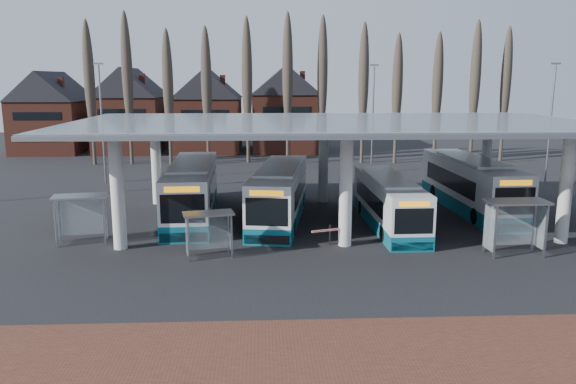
{
  "coord_description": "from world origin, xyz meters",
  "views": [
    {
      "loc": [
        -4.44,
        -26.56,
        8.88
      ],
      "look_at": [
        -2.87,
        7.0,
        2.07
      ],
      "focal_mm": 35.0,
      "sensor_mm": 36.0,
      "label": 1
    }
  ],
  "objects_px": {
    "bus_1": "(280,194)",
    "shelter_1": "(208,224)",
    "bus_0": "(192,191)",
    "bus_2": "(388,203)",
    "shelter_0": "(81,208)",
    "bus_3": "(470,185)",
    "shelter_2": "(515,215)"
  },
  "relations": [
    {
      "from": "bus_0",
      "to": "shelter_0",
      "type": "xyz_separation_m",
      "value": [
        -5.33,
        -5.84,
        0.26
      ]
    },
    {
      "from": "shelter_0",
      "to": "shelter_1",
      "type": "xyz_separation_m",
      "value": [
        7.18,
        -2.88,
        -0.25
      ]
    },
    {
      "from": "bus_0",
      "to": "shelter_0",
      "type": "bearing_deg",
      "value": -134.78
    },
    {
      "from": "bus_0",
      "to": "bus_2",
      "type": "bearing_deg",
      "value": -16.37
    },
    {
      "from": "bus_1",
      "to": "shelter_1",
      "type": "distance_m",
      "value": 8.66
    },
    {
      "from": "shelter_0",
      "to": "bus_0",
      "type": "bearing_deg",
      "value": 37.93
    },
    {
      "from": "bus_1",
      "to": "bus_2",
      "type": "xyz_separation_m",
      "value": [
        6.59,
        -2.1,
        -0.18
      ]
    },
    {
      "from": "bus_2",
      "to": "shelter_2",
      "type": "bearing_deg",
      "value": -50.01
    },
    {
      "from": "bus_3",
      "to": "bus_0",
      "type": "bearing_deg",
      "value": -178.31
    },
    {
      "from": "shelter_0",
      "to": "shelter_1",
      "type": "height_order",
      "value": "shelter_0"
    },
    {
      "from": "bus_1",
      "to": "shelter_1",
      "type": "relative_size",
      "value": 4.64
    },
    {
      "from": "bus_0",
      "to": "bus_1",
      "type": "distance_m",
      "value": 5.78
    },
    {
      "from": "bus_1",
      "to": "shelter_0",
      "type": "distance_m",
      "value": 12.06
    },
    {
      "from": "bus_1",
      "to": "bus_2",
      "type": "bearing_deg",
      "value": -9.39
    },
    {
      "from": "bus_1",
      "to": "shelter_1",
      "type": "bearing_deg",
      "value": -108.08
    },
    {
      "from": "bus_0",
      "to": "shelter_0",
      "type": "height_order",
      "value": "bus_0"
    },
    {
      "from": "bus_2",
      "to": "shelter_0",
      "type": "xyz_separation_m",
      "value": [
        -17.62,
        -2.78,
        0.51
      ]
    },
    {
      "from": "bus_2",
      "to": "bus_1",
      "type": "bearing_deg",
      "value": 161.49
    },
    {
      "from": "shelter_1",
      "to": "shelter_2",
      "type": "relative_size",
      "value": 0.87
    },
    {
      "from": "shelter_0",
      "to": "shelter_1",
      "type": "distance_m",
      "value": 7.74
    },
    {
      "from": "bus_1",
      "to": "shelter_0",
      "type": "relative_size",
      "value": 4.09
    },
    {
      "from": "bus_0",
      "to": "bus_2",
      "type": "height_order",
      "value": "bus_0"
    },
    {
      "from": "bus_2",
      "to": "shelter_1",
      "type": "height_order",
      "value": "bus_2"
    },
    {
      "from": "bus_1",
      "to": "bus_2",
      "type": "distance_m",
      "value": 6.92
    },
    {
      "from": "shelter_2",
      "to": "bus_0",
      "type": "bearing_deg",
      "value": 150.96
    },
    {
      "from": "bus_1",
      "to": "bus_3",
      "type": "height_order",
      "value": "bus_3"
    },
    {
      "from": "bus_2",
      "to": "shelter_1",
      "type": "bearing_deg",
      "value": -152.36
    },
    {
      "from": "bus_0",
      "to": "bus_3",
      "type": "xyz_separation_m",
      "value": [
        18.89,
        1.06,
        -0.0
      ]
    },
    {
      "from": "bus_0",
      "to": "bus_1",
      "type": "height_order",
      "value": "bus_0"
    },
    {
      "from": "shelter_2",
      "to": "shelter_0",
      "type": "bearing_deg",
      "value": 170.35
    },
    {
      "from": "bus_1",
      "to": "bus_0",
      "type": "bearing_deg",
      "value": 178.78
    },
    {
      "from": "shelter_0",
      "to": "shelter_2",
      "type": "bearing_deg",
      "value": -17.62
    }
  ]
}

